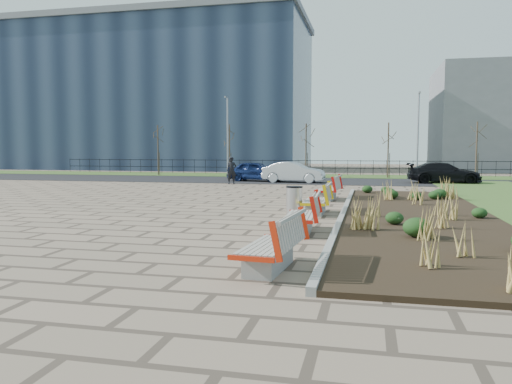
% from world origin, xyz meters
% --- Properties ---
extents(ground, '(120.00, 120.00, 0.00)m').
position_xyz_m(ground, '(0.00, 0.00, 0.00)').
color(ground, '#7B6754').
rests_on(ground, ground).
extents(planting_bed, '(4.50, 18.00, 0.10)m').
position_xyz_m(planting_bed, '(6.25, 5.00, 0.05)').
color(planting_bed, black).
rests_on(planting_bed, ground).
extents(planting_curb, '(0.16, 18.00, 0.15)m').
position_xyz_m(planting_curb, '(3.92, 5.00, 0.07)').
color(planting_curb, gray).
rests_on(planting_curb, ground).
extents(grass_verge_far, '(80.00, 5.00, 0.04)m').
position_xyz_m(grass_verge_far, '(0.00, 28.00, 0.02)').
color(grass_verge_far, '#33511E').
rests_on(grass_verge_far, ground).
extents(road, '(80.00, 7.00, 0.02)m').
position_xyz_m(road, '(0.00, 22.00, 0.01)').
color(road, black).
rests_on(road, ground).
extents(bench_a, '(1.08, 2.17, 1.00)m').
position_xyz_m(bench_a, '(3.00, -2.53, 0.50)').
color(bench_a, red).
rests_on(bench_a, ground).
extents(bench_b, '(1.00, 2.14, 1.00)m').
position_xyz_m(bench_b, '(3.00, 1.59, 0.50)').
color(bench_b, red).
rests_on(bench_b, ground).
extents(bench_c, '(0.91, 2.10, 1.00)m').
position_xyz_m(bench_c, '(3.00, 5.34, 0.50)').
color(bench_c, '#E1B90B').
rests_on(bench_c, ground).
extents(bench_d, '(1.05, 2.16, 1.00)m').
position_xyz_m(bench_d, '(3.00, 10.06, 0.50)').
color(bench_d, '#AF0F0B').
rests_on(bench_d, ground).
extents(litter_bin, '(0.52, 0.52, 0.92)m').
position_xyz_m(litter_bin, '(2.34, 4.96, 0.46)').
color(litter_bin, '#B2B2B7').
rests_on(litter_bin, ground).
extents(pedestrian, '(0.72, 0.61, 1.66)m').
position_xyz_m(pedestrian, '(-3.45, 18.00, 0.83)').
color(pedestrian, black).
rests_on(pedestrian, ground).
extents(car_blue, '(3.94, 1.92, 1.30)m').
position_xyz_m(car_blue, '(-2.59, 20.93, 0.67)').
color(car_blue, '#12204F').
rests_on(car_blue, road).
extents(car_silver, '(4.00, 1.59, 1.30)m').
position_xyz_m(car_silver, '(0.02, 20.23, 0.67)').
color(car_silver, silver).
rests_on(car_silver, road).
extents(car_black, '(4.52, 2.08, 1.28)m').
position_xyz_m(car_black, '(9.22, 21.65, 0.66)').
color(car_black, black).
rests_on(car_black, road).
extents(tree_a, '(1.40, 1.40, 4.00)m').
position_xyz_m(tree_a, '(-12.00, 26.50, 2.04)').
color(tree_a, '#4C3D2D').
rests_on(tree_a, grass_verge_far).
extents(tree_b, '(1.40, 1.40, 4.00)m').
position_xyz_m(tree_b, '(-6.00, 26.50, 2.04)').
color(tree_b, '#4C3D2D').
rests_on(tree_b, grass_verge_far).
extents(tree_c, '(1.40, 1.40, 4.00)m').
position_xyz_m(tree_c, '(0.00, 26.50, 2.04)').
color(tree_c, '#4C3D2D').
rests_on(tree_c, grass_verge_far).
extents(tree_d, '(1.40, 1.40, 4.00)m').
position_xyz_m(tree_d, '(6.00, 26.50, 2.04)').
color(tree_d, '#4C3D2D').
rests_on(tree_d, grass_verge_far).
extents(tree_e, '(1.40, 1.40, 4.00)m').
position_xyz_m(tree_e, '(12.00, 26.50, 2.04)').
color(tree_e, '#4C3D2D').
rests_on(tree_e, grass_verge_far).
extents(lamp_west, '(0.24, 0.60, 6.00)m').
position_xyz_m(lamp_west, '(-6.00, 26.00, 3.04)').
color(lamp_west, gray).
rests_on(lamp_west, grass_verge_far).
extents(lamp_east, '(0.24, 0.60, 6.00)m').
position_xyz_m(lamp_east, '(8.00, 26.00, 3.04)').
color(lamp_east, gray).
rests_on(lamp_east, grass_verge_far).
extents(railing_fence, '(44.00, 0.10, 1.20)m').
position_xyz_m(railing_fence, '(0.00, 29.50, 0.64)').
color(railing_fence, black).
rests_on(railing_fence, grass_verge_far).
extents(building_glass, '(40.00, 14.00, 15.00)m').
position_xyz_m(building_glass, '(-22.00, 40.00, 7.50)').
color(building_glass, '#192338').
rests_on(building_glass, ground).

